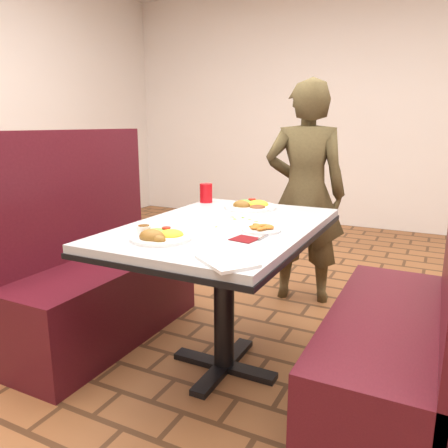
{
  "coord_description": "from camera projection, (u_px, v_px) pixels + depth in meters",
  "views": [
    {
      "loc": [
        0.89,
        -1.77,
        1.21
      ],
      "look_at": [
        0.0,
        0.0,
        0.75
      ],
      "focal_mm": 35.0,
      "sensor_mm": 36.0,
      "label": 1
    }
  ],
  "objects": [
    {
      "name": "dining_table",
      "position": [
        224.0,
        244.0,
        2.06
      ],
      "size": [
        0.81,
        1.21,
        0.75
      ],
      "color": "silver",
      "rests_on": "ground"
    },
    {
      "name": "booth_bench_left",
      "position": [
        99.0,
        282.0,
        2.48
      ],
      "size": [
        0.47,
        1.2,
        1.17
      ],
      "color": "#53131C",
      "rests_on": "ground"
    },
    {
      "name": "booth_bench_right",
      "position": [
        398.0,
        344.0,
        1.78
      ],
      "size": [
        0.47,
        1.2,
        1.17
      ],
      "color": "#53131C",
      "rests_on": "ground"
    },
    {
      "name": "diner_person",
      "position": [
        305.0,
        194.0,
        2.95
      ],
      "size": [
        0.61,
        0.46,
        1.49
      ],
      "primitive_type": "imported",
      "rotation": [
        0.0,
        0.0,
        3.35
      ],
      "color": "brown",
      "rests_on": "ground"
    },
    {
      "name": "near_dinner_plate",
      "position": [
        160.0,
        233.0,
        1.76
      ],
      "size": [
        0.25,
        0.25,
        0.08
      ],
      "rotation": [
        0.0,
        0.0,
        -0.21
      ],
      "color": "white",
      "rests_on": "dining_table"
    },
    {
      "name": "far_dinner_plate",
      "position": [
        251.0,
        204.0,
        2.41
      ],
      "size": [
        0.29,
        0.29,
        0.07
      ],
      "rotation": [
        0.0,
        0.0,
        -0.35
      ],
      "color": "white",
      "rests_on": "dining_table"
    },
    {
      "name": "plantain_plate",
      "position": [
        261.0,
        229.0,
        1.9
      ],
      "size": [
        0.17,
        0.17,
        0.03
      ],
      "rotation": [
        0.0,
        0.0,
        -0.17
      ],
      "color": "white",
      "rests_on": "dining_table"
    },
    {
      "name": "maroon_napkin",
      "position": [
        245.0,
        239.0,
        1.77
      ],
      "size": [
        0.11,
        0.11,
        0.0
      ],
      "primitive_type": "cube",
      "rotation": [
        0.0,
        0.0,
        -0.16
      ],
      "color": "#600E10",
      "rests_on": "dining_table"
    },
    {
      "name": "spoon_utensil",
      "position": [
        264.0,
        236.0,
        1.8
      ],
      "size": [
        0.02,
        0.11,
        0.0
      ],
      "primitive_type": "cube",
      "rotation": [
        0.0,
        0.0,
        -0.06
      ],
      "color": "silver",
      "rests_on": "dining_table"
    },
    {
      "name": "red_tumbler",
      "position": [
        206.0,
        193.0,
        2.59
      ],
      "size": [
        0.07,
        0.07,
        0.11
      ],
      "primitive_type": "cylinder",
      "color": "red",
      "rests_on": "dining_table"
    },
    {
      "name": "paper_napkin",
      "position": [
        227.0,
        261.0,
        1.47
      ],
      "size": [
        0.25,
        0.24,
        0.01
      ],
      "primitive_type": "cube",
      "rotation": [
        0.0,
        0.0,
        -0.62
      ],
      "color": "white",
      "rests_on": "dining_table"
    },
    {
      "name": "knife_utensil",
      "position": [
        178.0,
        237.0,
        1.77
      ],
      "size": [
        0.07,
        0.15,
        0.0
      ],
      "primitive_type": "cube",
      "rotation": [
        0.0,
        0.0,
        0.39
      ],
      "color": "silver",
      "rests_on": "dining_table"
    },
    {
      "name": "fork_utensil",
      "position": [
        169.0,
        240.0,
        1.73
      ],
      "size": [
        0.02,
        0.14,
        0.0
      ],
      "primitive_type": "cube",
      "rotation": [
        0.0,
        0.0,
        -0.09
      ],
      "color": "silver",
      "rests_on": "dining_table"
    },
    {
      "name": "lettuce_shreds",
      "position": [
        237.0,
        222.0,
        2.07
      ],
      "size": [
        0.28,
        0.32,
        0.0
      ],
      "primitive_type": null,
      "color": "#7EB548",
      "rests_on": "dining_table"
    }
  ]
}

